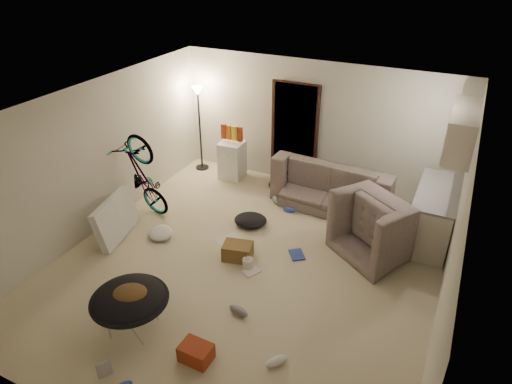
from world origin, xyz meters
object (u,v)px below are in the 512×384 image
at_px(armchair, 388,230).
at_px(tv_box, 116,218).
at_px(sofa, 334,188).
at_px(drink_case_b, 196,353).
at_px(juicer, 248,263).
at_px(drink_case_a, 238,251).
at_px(saucer_chair, 131,305).
at_px(kitchen_counter, 433,216).
at_px(bicycle, 145,193).
at_px(mini_fridge, 232,160).
at_px(floor_lamp, 199,111).

xyz_separation_m(armchair, tv_box, (-4.13, -1.57, -0.03)).
xyz_separation_m(sofa, armchair, (1.21, -1.07, 0.06)).
xyz_separation_m(drink_case_b, juicer, (-0.22, 1.81, -0.01)).
height_order(sofa, juicer, sofa).
xyz_separation_m(drink_case_a, drink_case_b, (0.48, -1.96, -0.02)).
distance_m(saucer_chair, drink_case_b, 1.02).
xyz_separation_m(kitchen_counter, armchair, (-0.60, -0.62, -0.06)).
xyz_separation_m(kitchen_counter, bicycle, (-4.73, -1.41, -0.00)).
bearing_deg(juicer, tv_box, -175.39).
relative_size(mini_fridge, drink_case_b, 2.10).
xyz_separation_m(bicycle, juicer, (2.35, -0.60, -0.34)).
distance_m(sofa, drink_case_b, 4.29).
distance_m(bicycle, juicer, 2.45).
height_order(sofa, bicycle, bicycle).
bearing_deg(mini_fridge, juicer, -59.86).
xyz_separation_m(floor_lamp, mini_fridge, (0.81, -0.10, -0.91)).
bearing_deg(bicycle, saucer_chair, -138.07).
distance_m(kitchen_counter, mini_fridge, 4.06).
bearing_deg(mini_fridge, sofa, -5.24).
distance_m(armchair, saucer_chair, 4.03).
relative_size(saucer_chair, tv_box, 0.92).
bearing_deg(tv_box, juicer, -7.12).
height_order(mini_fridge, drink_case_a, mini_fridge).
distance_m(floor_lamp, mini_fridge, 1.22).
bearing_deg(saucer_chair, drink_case_a, 75.30).
bearing_deg(saucer_chair, mini_fridge, 101.69).
distance_m(floor_lamp, juicer, 3.81).
xyz_separation_m(armchair, drink_case_a, (-2.03, -1.23, -0.26)).
bearing_deg(drink_case_b, drink_case_a, 105.16).
bearing_deg(juicer, armchair, 37.85).
bearing_deg(armchair, sofa, -6.46).
xyz_separation_m(bicycle, drink_case_a, (2.10, -0.45, -0.31)).
height_order(bicycle, drink_case_a, bicycle).
xyz_separation_m(sofa, drink_case_a, (-0.82, -2.30, -0.20)).
relative_size(armchair, drink_case_b, 3.16).
relative_size(armchair, mini_fridge, 1.50).
relative_size(bicycle, saucer_chair, 1.70).
xyz_separation_m(floor_lamp, drink_case_b, (2.67, -4.47, -1.20)).
xyz_separation_m(mini_fridge, saucer_chair, (0.89, -4.30, 0.02)).
xyz_separation_m(armchair, bicycle, (-4.13, -0.78, 0.05)).
xyz_separation_m(sofa, saucer_chair, (-1.32, -4.20, 0.09)).
xyz_separation_m(tv_box, drink_case_a, (2.10, 0.34, -0.22)).
bearing_deg(armchair, bicycle, 45.88).
relative_size(kitchen_counter, sofa, 0.67).
bearing_deg(drink_case_b, floor_lamp, 122.42).
distance_m(floor_lamp, saucer_chair, 4.80).
bearing_deg(kitchen_counter, floor_lamp, 172.34).
distance_m(mini_fridge, juicer, 3.05).
bearing_deg(floor_lamp, juicer, -47.28).
xyz_separation_m(kitchen_counter, mini_fridge, (-4.02, 0.55, -0.05)).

